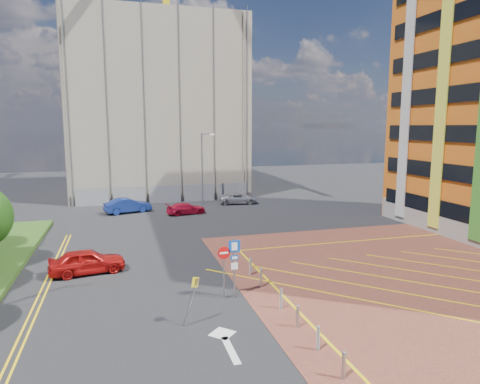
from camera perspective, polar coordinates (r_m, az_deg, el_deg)
name	(u,v)px	position (r m, az deg, el deg)	size (l,w,h in m)	color
ground	(230,306)	(21.75, -1.37, -15.01)	(140.00, 140.00, 0.00)	black
forecourt	(463,279)	(28.41, 27.65, -10.22)	(26.00, 26.00, 0.02)	brown
lamp_back	(203,166)	(48.33, -4.98, 3.51)	(1.53, 0.16, 8.00)	#9EA0A8
sign_cluster	(230,262)	(22.01, -1.28, -9.27)	(1.17, 0.12, 3.20)	#9EA0A8
warning_sign	(192,295)	(19.45, -6.38, -13.46)	(0.82, 0.43, 2.24)	#9EA0A8
bollard_row	(286,306)	(20.77, 6.19, -14.84)	(0.14, 11.14, 0.90)	#9EA0A8
construction_building	(155,109)	(59.53, -11.22, 10.77)	(21.20, 19.20, 22.00)	#9F9582
construction_fence	(174,194)	(50.24, -8.81, -0.22)	(21.60, 0.06, 2.00)	gray
car_red_left	(87,261)	(27.56, -19.71, -8.68)	(1.76, 4.39, 1.49)	#AE100E
car_blue_back	(128,205)	(45.09, -14.74, -1.75)	(1.61, 4.61, 1.52)	navy
car_red_back	(186,208)	(43.35, -7.21, -2.19)	(1.60, 3.94, 1.14)	#B90F2B
car_silver_back	(238,198)	(48.71, -0.25, -0.86)	(2.02, 4.39, 1.22)	#AAAAB2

